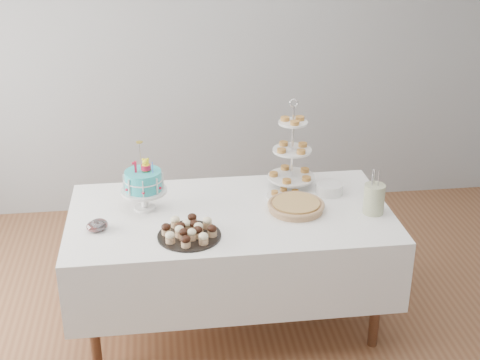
{
  "coord_description": "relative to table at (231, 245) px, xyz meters",
  "views": [
    {
      "loc": [
        -0.4,
        -3.22,
        2.59
      ],
      "look_at": [
        0.06,
        0.3,
        0.98
      ],
      "focal_mm": 50.0,
      "sensor_mm": 36.0,
      "label": 1
    }
  ],
  "objects": [
    {
      "name": "jam_bowl_a",
      "position": [
        -0.76,
        -0.12,
        0.26
      ],
      "size": [
        0.11,
        0.11,
        0.06
      ],
      "color": "silver",
      "rests_on": "table"
    },
    {
      "name": "cupcake_tray",
      "position": [
        -0.26,
        -0.27,
        0.27
      ],
      "size": [
        0.36,
        0.36,
        0.08
      ],
      "color": "black",
      "rests_on": "table"
    },
    {
      "name": "plate_stack",
      "position": [
        0.65,
        0.18,
        0.26
      ],
      "size": [
        0.17,
        0.17,
        0.07
      ],
      "color": "silver",
      "rests_on": "table"
    },
    {
      "name": "floor",
      "position": [
        0.0,
        -0.3,
        -0.54
      ],
      "size": [
        5.0,
        5.0,
        0.0
      ],
      "primitive_type": "plane",
      "color": "brown",
      "rests_on": "ground"
    },
    {
      "name": "table",
      "position": [
        0.0,
        0.0,
        0.0
      ],
      "size": [
        1.92,
        1.02,
        0.77
      ],
      "color": "white",
      "rests_on": "floor"
    },
    {
      "name": "walls",
      "position": [
        0.0,
        -0.3,
        0.81
      ],
      "size": [
        5.04,
        4.04,
        2.7
      ],
      "color": "gray",
      "rests_on": "floor"
    },
    {
      "name": "birthday_cake",
      "position": [
        -0.5,
        0.11,
        0.34
      ],
      "size": [
        0.28,
        0.28,
        0.42
      ],
      "rotation": [
        0.0,
        0.0,
        -0.01
      ],
      "color": "silver",
      "rests_on": "table"
    },
    {
      "name": "tiered_stand",
      "position": [
        0.43,
        0.32,
        0.47
      ],
      "size": [
        0.3,
        0.3,
        0.59
      ],
      "color": "silver",
      "rests_on": "table"
    },
    {
      "name": "pie",
      "position": [
        0.39,
        -0.03,
        0.26
      ],
      "size": [
        0.34,
        0.34,
        0.05
      ],
      "color": "tan",
      "rests_on": "table"
    },
    {
      "name": "pastry_plate",
      "position": [
        0.36,
        0.16,
        0.24
      ],
      "size": [
        0.24,
        0.24,
        0.04
      ],
      "color": "silver",
      "rests_on": "table"
    },
    {
      "name": "utensil_pitcher",
      "position": [
        0.84,
        -0.12,
        0.33
      ],
      "size": [
        0.13,
        0.12,
        0.28
      ],
      "rotation": [
        0.0,
        0.0,
        0.17
      ],
      "color": "beige",
      "rests_on": "table"
    },
    {
      "name": "jam_bowl_b",
      "position": [
        -0.78,
        -0.14,
        0.26
      ],
      "size": [
        0.1,
        0.1,
        0.06
      ],
      "color": "silver",
      "rests_on": "table"
    }
  ]
}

